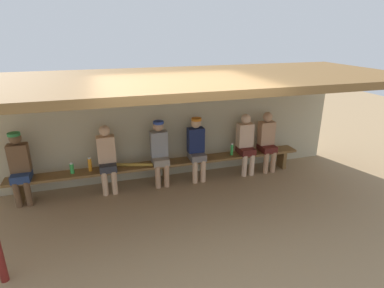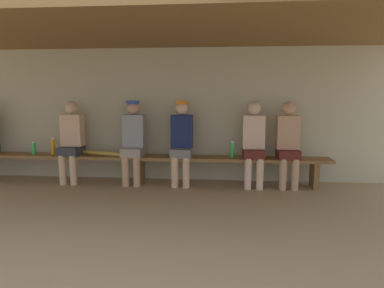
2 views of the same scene
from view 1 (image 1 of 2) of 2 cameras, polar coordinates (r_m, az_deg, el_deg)
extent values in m
plane|color=#9E7F59|center=(5.41, -1.09, -14.11)|extent=(24.00, 24.00, 0.00)
cube|color=#B7AD8C|center=(6.71, -5.81, 3.16)|extent=(8.00, 0.20, 2.20)
cube|color=brown|center=(5.22, -3.39, 11.42)|extent=(8.00, 2.80, 0.12)
cube|color=brown|center=(6.53, -4.83, -3.54)|extent=(6.00, 0.36, 0.05)
cube|color=brown|center=(6.70, -28.64, -7.65)|extent=(0.08, 0.29, 0.41)
cube|color=brown|center=(6.62, -4.77, -5.36)|extent=(0.08, 0.29, 0.41)
cube|color=brown|center=(7.62, 15.89, -2.60)|extent=(0.08, 0.29, 0.41)
cube|color=navy|center=(6.53, -28.45, -5.14)|extent=(0.32, 0.40, 0.14)
cylinder|color=brown|center=(6.53, -29.05, -8.09)|extent=(0.11, 0.11, 0.48)
cylinder|color=brown|center=(6.49, -27.50, -7.99)|extent=(0.11, 0.11, 0.48)
cube|color=brown|center=(6.48, -28.80, -2.20)|extent=(0.34, 0.20, 0.52)
sphere|color=brown|center=(6.37, -29.35, 0.89)|extent=(0.21, 0.21, 0.21)
cylinder|color=#2D8442|center=(6.30, -29.56, 1.55)|extent=(0.21, 0.21, 0.05)
cube|color=#591E19|center=(7.27, 13.40, -0.70)|extent=(0.32, 0.40, 0.14)
cylinder|color=tan|center=(7.21, 13.22, -3.36)|extent=(0.11, 0.11, 0.48)
cylinder|color=tan|center=(7.30, 14.45, -3.18)|extent=(0.11, 0.11, 0.48)
cube|color=tan|center=(7.23, 13.30, 1.96)|extent=(0.34, 0.20, 0.52)
sphere|color=tan|center=(7.13, 13.54, 4.79)|extent=(0.21, 0.21, 0.21)
cube|color=slate|center=(6.63, 0.87, -2.19)|extent=(0.32, 0.40, 0.14)
cylinder|color=#DBAD84|center=(6.58, 0.54, -5.12)|extent=(0.11, 0.11, 0.48)
cylinder|color=#DBAD84|center=(6.63, 2.02, -4.92)|extent=(0.11, 0.11, 0.48)
cube|color=#19234C|center=(6.59, 0.68, 0.72)|extent=(0.34, 0.20, 0.52)
sphere|color=#DBAD84|center=(6.47, 0.69, 3.82)|extent=(0.21, 0.21, 0.21)
cylinder|color=orange|center=(6.41, 0.80, 4.49)|extent=(0.21, 0.21, 0.05)
cube|color=#591E19|center=(7.04, 9.68, -1.15)|extent=(0.32, 0.40, 0.14)
cylinder|color=beige|center=(6.98, 9.46, -3.90)|extent=(0.11, 0.11, 0.48)
cylinder|color=beige|center=(7.05, 10.78, -3.71)|extent=(0.11, 0.11, 0.48)
cube|color=beige|center=(6.99, 9.55, 1.60)|extent=(0.34, 0.20, 0.52)
sphere|color=beige|center=(6.89, 9.73, 4.52)|extent=(0.21, 0.21, 0.21)
cube|color=#333338|center=(6.36, -14.96, -3.91)|extent=(0.32, 0.40, 0.14)
cylinder|color=#DBAD84|center=(6.34, -15.47, -6.96)|extent=(0.11, 0.11, 0.48)
cylinder|color=#DBAD84|center=(6.34, -13.84, -6.79)|extent=(0.11, 0.11, 0.48)
cube|color=#DBAD84|center=(6.31, -15.26, -0.88)|extent=(0.34, 0.20, 0.52)
sphere|color=#DBAD84|center=(6.20, -15.57, 2.31)|extent=(0.21, 0.21, 0.21)
cube|color=gray|center=(6.45, -5.78, -2.94)|extent=(0.32, 0.40, 0.14)
cylinder|color=tan|center=(6.42, -6.19, -5.95)|extent=(0.11, 0.11, 0.48)
cylinder|color=tan|center=(6.45, -4.62, -5.76)|extent=(0.11, 0.11, 0.48)
cube|color=gray|center=(6.41, -6.02, 0.05)|extent=(0.34, 0.20, 0.52)
sphere|color=tan|center=(6.29, -6.14, 3.22)|extent=(0.21, 0.21, 0.21)
cylinder|color=#2D47A5|center=(6.23, -6.10, 3.91)|extent=(0.21, 0.21, 0.05)
cylinder|color=green|center=(6.89, 7.21, -1.05)|extent=(0.06, 0.06, 0.24)
cylinder|color=white|center=(6.84, 7.26, -0.03)|extent=(0.04, 0.04, 0.02)
cylinder|color=green|center=(6.40, -20.88, -4.19)|extent=(0.07, 0.07, 0.19)
cylinder|color=white|center=(6.36, -21.00, -3.31)|extent=(0.05, 0.05, 0.02)
cylinder|color=orange|center=(6.38, -17.97, -3.61)|extent=(0.07, 0.07, 0.25)
cylinder|color=white|center=(6.33, -18.10, -2.46)|extent=(0.05, 0.05, 0.02)
cylinder|color=#B28C33|center=(6.42, -10.81, -3.72)|extent=(0.82, 0.30, 0.07)
camera|label=2|loc=(3.05, 50.29, -19.98)|focal=31.17mm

